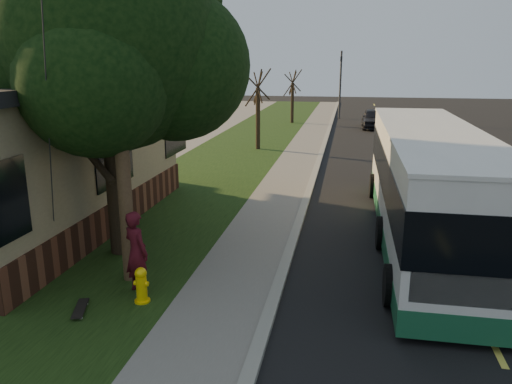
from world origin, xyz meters
TOP-DOWN VIEW (x-y plane):
  - ground at (0.00, 0.00)m, footprint 120.00×120.00m
  - road at (4.00, 10.00)m, footprint 8.00×80.00m
  - curb at (0.00, 10.00)m, footprint 0.25×80.00m
  - sidewalk at (-1.00, 10.00)m, footprint 2.00×80.00m
  - grass_verge at (-4.50, 10.00)m, footprint 5.00×80.00m
  - fire_hydrant at (-2.60, 0.00)m, footprint 0.32×0.32m
  - utility_pole at (-3.31, 0.99)m, footprint 2.86×3.21m
  - leafy_tree at (-4.17, 2.65)m, footprint 6.30×6.00m
  - bare_tree_near at (-3.50, 18.00)m, footprint 1.38×1.21m
  - bare_tree_far at (-3.00, 30.00)m, footprint 1.38×1.21m
  - traffic_signal at (0.50, 34.00)m, footprint 0.18×0.22m
  - transit_bus at (3.49, 5.02)m, footprint 2.61×11.32m
  - skateboarder at (-2.86, 0.42)m, footprint 0.77×0.70m
  - skateboard_main at (-3.62, -0.60)m, footprint 0.46×0.84m
  - dumpster at (-7.70, 9.82)m, footprint 1.64×1.36m
  - distant_car at (3.09, 28.34)m, footprint 1.66×4.10m

SIDE VIEW (x-z plane):
  - ground at x=0.00m, z-range 0.00..0.00m
  - road at x=4.00m, z-range 0.00..0.01m
  - grass_verge at x=-4.50m, z-range 0.00..0.07m
  - sidewalk at x=-1.00m, z-range 0.00..0.08m
  - curb at x=0.00m, z-range 0.00..0.12m
  - skateboard_main at x=-3.62m, z-range 0.09..0.17m
  - fire_hydrant at x=-2.60m, z-range 0.06..0.80m
  - distant_car at x=3.09m, z-range 0.00..1.40m
  - dumpster at x=-7.70m, z-range 0.04..1.39m
  - skateboarder at x=-2.86m, z-range 0.07..1.84m
  - transit_bus at x=3.49m, z-range 0.10..3.17m
  - bare_tree_far at x=-3.00m, z-range -0.01..4.02m
  - bare_tree_near at x=-3.50m, z-range 0.00..4.30m
  - traffic_signal at x=0.50m, z-range 0.41..5.91m
  - utility_pole at x=-3.31m, z-range 0.10..9.17m
  - leafy_tree at x=-4.17m, z-range 1.27..9.07m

